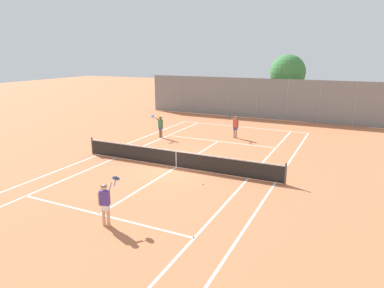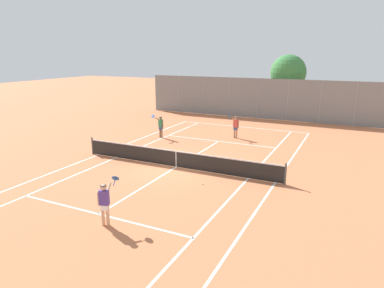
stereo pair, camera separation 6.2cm
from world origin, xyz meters
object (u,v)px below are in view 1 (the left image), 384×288
player_far_left (160,125)px  tree_behind_left (287,73)px  tennis_net (176,158)px  player_far_right (235,126)px  player_near_side (105,202)px  loose_tennis_ball_1 (203,184)px  loose_tennis_ball_0 (218,134)px

player_far_left → tree_behind_left: 15.04m
tennis_net → tree_behind_left: 19.19m
player_far_right → tree_behind_left: (1.54, 10.78, 3.32)m
player_near_side → player_far_right: same height
player_far_left → loose_tennis_ball_1: bearing=-47.5°
loose_tennis_ball_1 → player_near_side: bearing=-106.6°
player_far_right → tree_behind_left: tree_behind_left is taller
player_far_left → loose_tennis_ball_0: bearing=40.6°
player_near_side → player_far_left: 13.56m
player_far_left → loose_tennis_ball_1: player_far_left is taller
player_near_side → loose_tennis_ball_1: (1.56, 5.22, -0.89)m
tennis_net → loose_tennis_ball_1: 3.00m
player_near_side → loose_tennis_ball_1: player_near_side is taller
player_far_left → player_far_right: same height
player_far_left → loose_tennis_ball_1: (6.72, -7.32, -0.89)m
loose_tennis_ball_0 → player_far_left: bearing=-139.4°
loose_tennis_ball_0 → loose_tennis_ball_1: size_ratio=1.00×
player_near_side → player_far_right: (-0.08, 14.86, 0.00)m
tennis_net → player_near_side: size_ratio=6.76×
player_near_side → tree_behind_left: tree_behind_left is taller
loose_tennis_ball_0 → tree_behind_left: size_ratio=0.01×
player_near_side → loose_tennis_ball_0: (-1.72, 15.48, -0.89)m
tennis_net → player_far_right: size_ratio=6.76×
player_far_left → loose_tennis_ball_1: 9.97m
player_far_right → player_near_side: bearing=-89.7°
player_far_right → loose_tennis_ball_1: (1.65, -9.64, -0.89)m
player_far_left → player_far_right: size_ratio=1.00×
tennis_net → tree_behind_left: (2.28, 18.68, 3.73)m
tree_behind_left → tennis_net: bearing=-97.0°
player_far_left → loose_tennis_ball_0: (3.43, 2.94, -0.89)m
loose_tennis_ball_0 → tree_behind_left: 11.45m
player_near_side → loose_tennis_ball_1: size_ratio=26.88×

